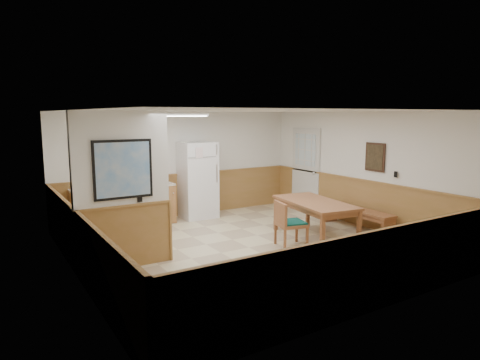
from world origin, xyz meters
TOP-DOWN VIEW (x-y plane):
  - ground at (0.00, 0.00)m, footprint 6.00×6.00m
  - ceiling at (0.00, 0.00)m, footprint 6.00×6.00m
  - back_wall at (0.00, 3.00)m, footprint 6.00×0.02m
  - right_wall at (3.00, 0.00)m, footprint 0.02×6.00m
  - left_wall at (-3.00, 0.00)m, footprint 0.02×6.00m
  - wainscot_back at (0.00, 2.98)m, footprint 6.00×0.04m
  - wainscot_right at (2.98, 0.00)m, footprint 0.04×6.00m
  - wainscot_left at (-2.98, 0.00)m, footprint 0.04×6.00m
  - partition_wall at (-2.25, 0.19)m, footprint 1.50×0.20m
  - kitchen_counter at (-1.21, 2.68)m, footprint 2.20×0.61m
  - exterior_door at (2.96, 1.90)m, footprint 0.07×1.02m
  - kitchen_window at (-2.10, 2.98)m, footprint 0.80×0.04m
  - wall_painting at (2.97, -0.30)m, footprint 0.04×0.50m
  - fluorescent_fixture at (-0.80, 1.30)m, footprint 1.20×0.30m
  - refrigerator at (0.27, 2.63)m, footprint 0.82×0.73m
  - dining_table at (1.43, -0.18)m, footprint 1.17×1.95m
  - dining_bench at (2.67, -0.16)m, footprint 0.42×1.76m
  - dining_chair at (0.62, -0.32)m, footprint 0.79×0.62m
  - fire_extinguisher at (-0.52, 2.72)m, footprint 0.14×0.14m
  - soap_bottle at (-2.16, 2.66)m, footprint 0.10×0.10m

SIDE VIEW (x-z plane):
  - ground at x=0.00m, z-range 0.00..0.00m
  - dining_bench at x=2.67m, z-range 0.12..0.57m
  - kitchen_counter at x=-1.21m, z-range -0.04..0.96m
  - dining_chair at x=0.62m, z-range 0.07..0.92m
  - wainscot_back at x=0.00m, z-range 0.00..1.00m
  - wainscot_right at x=2.98m, z-range 0.00..1.00m
  - wainscot_left at x=-2.98m, z-range 0.00..1.00m
  - dining_table at x=1.43m, z-range 0.28..1.03m
  - refrigerator at x=0.27m, z-range 0.00..1.80m
  - soap_bottle at x=-2.16m, z-range 0.90..1.15m
  - exterior_door at x=2.96m, z-range -0.02..2.13m
  - fire_extinguisher at x=-0.52m, z-range 0.87..1.33m
  - partition_wall at x=-2.25m, z-range -0.02..2.48m
  - back_wall at x=0.00m, z-range 0.00..2.50m
  - right_wall at x=3.00m, z-range 0.00..2.50m
  - left_wall at x=-3.00m, z-range 0.00..2.50m
  - kitchen_window at x=-2.10m, z-range 1.05..2.05m
  - wall_painting at x=2.97m, z-range 1.25..1.85m
  - fluorescent_fixture at x=-0.80m, z-range 2.40..2.49m
  - ceiling at x=0.00m, z-range 2.49..2.51m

